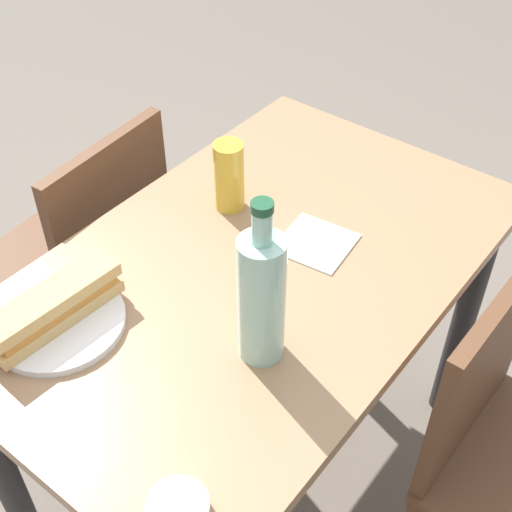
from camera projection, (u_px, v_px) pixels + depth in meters
name	position (u px, v px, depth m)	size (l,w,h in m)	color
ground_plane	(256.00, 469.00, 1.89)	(8.00, 8.00, 0.00)	#6B6056
dining_table	(256.00, 309.00, 1.46)	(1.13, 0.70, 0.77)	#997251
chair_far	(93.00, 252.00, 1.81)	(0.43, 0.43, 0.85)	brown
chair_near	(510.00, 448.00, 1.38)	(0.41, 0.41, 0.85)	brown
plate_near	(58.00, 322.00, 1.25)	(0.24, 0.24, 0.01)	white
baguette_sandwich_near	(54.00, 306.00, 1.22)	(0.26, 0.09, 0.07)	tan
knife_near	(33.00, 306.00, 1.26)	(0.18, 0.06, 0.01)	silver
water_bottle	(262.00, 297.00, 1.12)	(0.08, 0.08, 0.33)	#99C6B7
beer_glass	(229.00, 176.00, 1.46)	(0.06, 0.06, 0.16)	gold
olive_bowl	(178.00, 509.00, 0.98)	(0.09, 0.09, 0.03)	silver
paper_napkin	(316.00, 243.00, 1.42)	(0.14, 0.14, 0.00)	white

